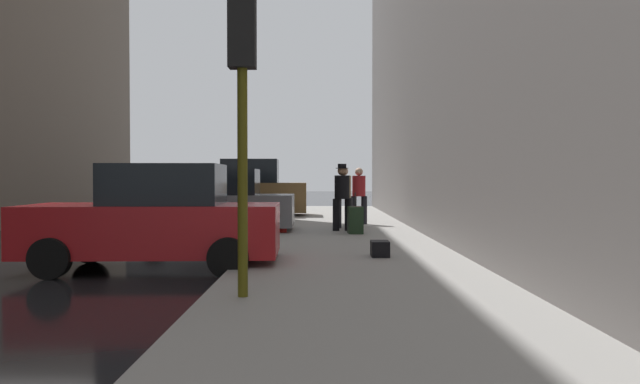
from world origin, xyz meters
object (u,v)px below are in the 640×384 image
(pedestrian_with_fedora, at_px, (345,194))
(duffel_bag, at_px, (383,249))
(pedestrian_in_red_jacket, at_px, (362,193))
(rolling_suitcase, at_px, (358,220))
(fire_hydrant, at_px, (285,219))
(parked_red_hatchback, at_px, (159,220))
(pedestrian_in_tan_coat, at_px, (347,194))
(parked_bronze_suv, at_px, (249,192))
(parked_gray_coupe, at_px, (219,204))
(traffic_light, at_px, (245,76))

(pedestrian_with_fedora, xyz_separation_m, duffel_bag, (0.49, -5.40, -0.85))
(pedestrian_in_red_jacket, xyz_separation_m, duffel_bag, (-0.11, -7.75, -0.81))
(pedestrian_with_fedora, bearing_deg, rolling_suitcase, -68.46)
(fire_hydrant, relative_size, rolling_suitcase, 0.68)
(parked_red_hatchback, xyz_separation_m, duffel_bag, (3.84, 0.61, -0.56))
(pedestrian_in_tan_coat, relative_size, duffel_bag, 3.89)
(parked_bronze_suv, xyz_separation_m, pedestrian_in_tan_coat, (3.44, -5.99, 0.07))
(fire_hydrant, distance_m, duffel_bag, 5.32)
(parked_bronze_suv, bearing_deg, parked_red_hatchback, -90.00)
(rolling_suitcase, bearing_deg, parked_bronze_suv, 115.51)
(pedestrian_with_fedora, height_order, pedestrian_in_red_jacket, pedestrian_with_fedora)
(parked_gray_coupe, xyz_separation_m, traffic_light, (1.85, -9.26, 1.91))
(traffic_light, height_order, pedestrian_in_red_jacket, traffic_light)
(parked_red_hatchback, bearing_deg, rolling_suitcase, 55.05)
(fire_hydrant, height_order, pedestrian_in_red_jacket, pedestrian_in_red_jacket)
(parked_red_hatchback, xyz_separation_m, pedestrian_in_tan_coat, (3.44, 6.91, 0.26))
(parked_gray_coupe, bearing_deg, parked_bronze_suv, 90.00)
(parked_bronze_suv, distance_m, fire_hydrant, 7.62)
(parked_red_hatchback, xyz_separation_m, rolling_suitcase, (3.66, 5.24, -0.36))
(traffic_light, bearing_deg, parked_bronze_suv, 96.59)
(parked_gray_coupe, distance_m, duffel_bag, 6.75)
(parked_bronze_suv, relative_size, fire_hydrant, 6.59)
(parked_bronze_suv, xyz_separation_m, duffel_bag, (3.84, -12.30, -0.74))
(parked_red_hatchback, distance_m, parked_bronze_suv, 12.91)
(pedestrian_in_tan_coat, distance_m, rolling_suitcase, 1.80)
(fire_hydrant, relative_size, duffel_bag, 1.60)
(traffic_light, bearing_deg, rolling_suitcase, 77.82)
(fire_hydrant, height_order, rolling_suitcase, rolling_suitcase)
(duffel_bag, bearing_deg, parked_red_hatchback, -170.98)
(parked_bronze_suv, distance_m, pedestrian_in_tan_coat, 6.91)
(parked_bronze_suv, height_order, fire_hydrant, parked_bronze_suv)
(pedestrian_in_tan_coat, bearing_deg, duffel_bag, -86.33)
(pedestrian_in_tan_coat, bearing_deg, parked_gray_coupe, -167.16)
(fire_hydrant, bearing_deg, pedestrian_in_tan_coat, 40.43)
(parked_bronze_suv, height_order, pedestrian_in_red_jacket, parked_bronze_suv)
(pedestrian_in_red_jacket, bearing_deg, parked_gray_coupe, -150.57)
(traffic_light, bearing_deg, parked_gray_coupe, 101.32)
(parked_red_hatchback, relative_size, traffic_light, 1.18)
(traffic_light, bearing_deg, pedestrian_with_fedora, 80.68)
(fire_hydrant, xyz_separation_m, rolling_suitcase, (1.86, -0.28, -0.01))
(pedestrian_with_fedora, xyz_separation_m, rolling_suitcase, (0.31, -0.77, -0.65))
(parked_gray_coupe, relative_size, duffel_bag, 9.58)
(pedestrian_with_fedora, bearing_deg, pedestrian_in_tan_coat, 84.72)
(parked_gray_coupe, height_order, duffel_bag, parked_gray_coupe)
(parked_red_hatchback, distance_m, fire_hydrant, 5.82)
(pedestrian_with_fedora, relative_size, rolling_suitcase, 1.71)
(parked_gray_coupe, distance_m, parked_bronze_suv, 6.78)
(parked_gray_coupe, relative_size, fire_hydrant, 5.99)
(parked_bronze_suv, bearing_deg, duffel_bag, -72.65)
(fire_hydrant, bearing_deg, rolling_suitcase, -8.69)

